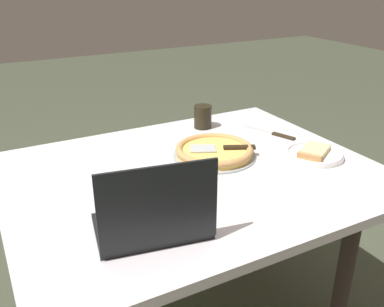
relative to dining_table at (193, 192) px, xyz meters
name	(u,v)px	position (x,y,z in m)	size (l,w,h in m)	color
dining_table	(193,192)	(0.00, 0.00, 0.00)	(1.27, 1.01, 0.72)	silver
laptop	(154,219)	(-0.28, -0.29, 0.13)	(0.33, 0.26, 0.24)	black
pizza_plate	(314,154)	(0.46, -0.10, 0.09)	(0.22, 0.22, 0.04)	silver
pizza_tray	(214,151)	(0.13, 0.08, 0.10)	(0.31, 0.31, 0.04)	#97A2A3
table_knife	(274,134)	(0.48, 0.15, 0.08)	(0.11, 0.24, 0.01)	#BCBCBB
drink_cup	(203,116)	(0.25, 0.37, 0.13)	(0.08, 0.08, 0.10)	black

